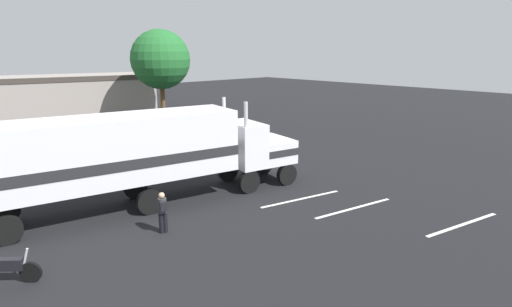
{
  "coord_description": "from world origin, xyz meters",
  "views": [
    {
      "loc": [
        -14.39,
        -14.98,
        6.83
      ],
      "look_at": [
        -0.58,
        -0.28,
        1.6
      ],
      "focal_mm": 28.1,
      "sensor_mm": 36.0,
      "label": 1
    }
  ],
  "objects_px": {
    "semi_truck": "(141,151)",
    "person_bystander": "(163,211)",
    "tree_left": "(160,60)",
    "motorcycle": "(6,268)"
  },
  "relations": [
    {
      "from": "semi_truck",
      "to": "person_bystander",
      "type": "relative_size",
      "value": 8.82
    },
    {
      "from": "motorcycle",
      "to": "tree_left",
      "type": "xyz_separation_m",
      "value": [
        18.3,
        21.81,
        5.45
      ]
    },
    {
      "from": "person_bystander",
      "to": "tree_left",
      "type": "relative_size",
      "value": 0.19
    },
    {
      "from": "tree_left",
      "to": "person_bystander",
      "type": "bearing_deg",
      "value": -120.67
    },
    {
      "from": "semi_truck",
      "to": "motorcycle",
      "type": "distance_m",
      "value": 7.04
    },
    {
      "from": "motorcycle",
      "to": "tree_left",
      "type": "relative_size",
      "value": 0.19
    },
    {
      "from": "semi_truck",
      "to": "person_bystander",
      "type": "height_order",
      "value": "semi_truck"
    },
    {
      "from": "semi_truck",
      "to": "tree_left",
      "type": "height_order",
      "value": "tree_left"
    },
    {
      "from": "motorcycle",
      "to": "person_bystander",
      "type": "bearing_deg",
      "value": -2.46
    },
    {
      "from": "person_bystander",
      "to": "tree_left",
      "type": "bearing_deg",
      "value": 59.33
    }
  ]
}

